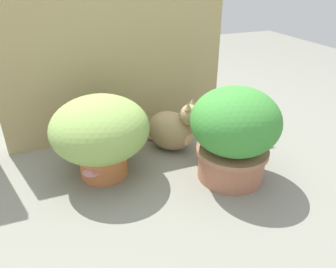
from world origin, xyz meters
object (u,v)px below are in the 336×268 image
at_px(cat, 173,129).
at_px(leafy_planter, 234,132).
at_px(grass_planter, 100,132).
at_px(mushroom_ornament_pink, 92,169).

bearing_deg(cat, leafy_planter, -64.90).
distance_m(grass_planter, leafy_planter, 0.61).
relative_size(leafy_planter, cat, 1.29).
xyz_separation_m(leafy_planter, mushroom_ornament_pink, (-0.63, 0.17, -0.16)).
relative_size(grass_planter, mushroom_ornament_pink, 4.01).
height_order(grass_planter, cat, grass_planter).
xyz_separation_m(cat, mushroom_ornament_pink, (-0.47, -0.17, -0.04)).
relative_size(cat, mushroom_ornament_pink, 3.05).
relative_size(grass_planter, cat, 1.31).
height_order(grass_planter, mushroom_ornament_pink, grass_planter).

